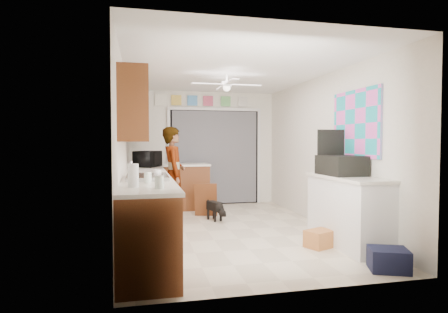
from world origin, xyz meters
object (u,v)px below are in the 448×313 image
paper_towel_roll (133,176)px  cardboard_box (320,239)px  navy_crate (389,260)px  dog (214,210)px  cup (157,173)px  suitcase (341,165)px  man (173,174)px  microwave (148,159)px

paper_towel_roll → cardboard_box: paper_towel_roll is taller
navy_crate → dog: 3.25m
cup → navy_crate: 2.97m
suitcase → cardboard_box: 1.04m
suitcase → cup: bearing=169.1°
dog → suitcase: bearing=-72.0°
navy_crate → paper_towel_roll: bearing=172.5°
paper_towel_roll → suitcase: bearing=15.7°
cup → man: bearing=77.3°
suitcase → navy_crate: 1.48m
cardboard_box → navy_crate: navy_crate is taller
cup → suitcase: 2.50m
microwave → dog: bearing=-85.6°
cup → dog: bearing=53.6°
microwave → dog: 1.52m
paper_towel_roll → man: 2.77m
cardboard_box → man: bearing=130.6°
cup → cardboard_box: (2.10, -0.53, -0.87)m
microwave → paper_towel_roll: size_ratio=2.22×
cup → dog: (1.06, 1.43, -0.80)m
cup → suitcase: size_ratio=0.18×
paper_towel_roll → man: (0.63, 2.69, -0.23)m
cup → man: (0.34, 1.51, -0.15)m
microwave → man: man is taller
man → navy_crate: bearing=-144.1°
microwave → suitcase: (2.56, -2.25, -0.01)m
paper_towel_roll → man: bearing=76.7°
navy_crate → man: (-2.06, 3.04, 0.71)m
cardboard_box → man: size_ratio=0.22×
microwave → paper_towel_roll: bearing=-159.2°
cardboard_box → navy_crate: 1.04m
paper_towel_roll → dog: paper_towel_roll is taller
navy_crate → cardboard_box: bearing=107.1°
microwave → suitcase: size_ratio=0.84×
dog → paper_towel_roll: bearing=-137.0°
suitcase → navy_crate: (-0.07, -1.13, -0.95)m
dog → man: bearing=154.0°
cup → dog: 1.95m
microwave → cup: bearing=-152.6°
cardboard_box → navy_crate: size_ratio=0.91×
microwave → paper_towel_roll: 3.04m
navy_crate → man: 3.74m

